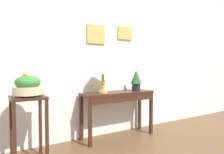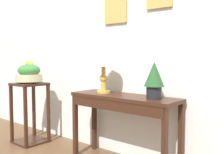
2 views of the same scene
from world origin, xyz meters
name	(u,v)px [view 1 (image 1 of 2)]	position (x,y,z in m)	size (l,w,h in m)	color
back_wall_with_art	(116,51)	(0.00, 1.36, 1.40)	(9.00, 0.13, 2.80)	silver
console_table	(119,99)	(-0.13, 1.07, 0.62)	(1.19, 0.37, 0.73)	#381E14
table_lamp	(103,69)	(-0.40, 1.09, 1.09)	(0.31, 0.31, 0.49)	gold
potted_plant_on_console	(136,79)	(0.23, 1.09, 0.92)	(0.19, 0.19, 0.35)	black
pedestal_stand_left	(29,130)	(-1.50, 0.88, 0.39)	(0.38, 0.38, 0.78)	#381E14
planter_bowl_wide	(28,86)	(-1.50, 0.88, 0.90)	(0.34, 0.34, 0.28)	beige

